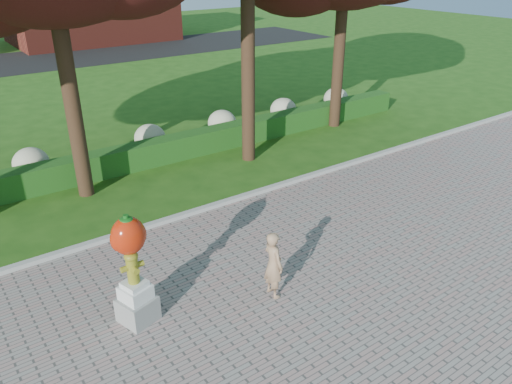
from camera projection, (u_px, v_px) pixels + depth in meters
ground at (260, 265)px, 11.43m from camera, size 100.00×100.00×0.00m
walkway at (398, 372)px, 8.49m from camera, size 40.00×14.00×0.04m
curb at (196, 212)px, 13.60m from camera, size 40.00×0.18×0.15m
lawn_hedge at (135, 157)px, 16.39m from camera, size 24.00×0.70×0.80m
hydrangea_row at (139, 141)px, 17.36m from camera, size 20.10×1.10×0.99m
street at (4, 64)px, 31.95m from camera, size 50.00×8.00×0.02m
hydrant_sculpture at (132, 267)px, 9.14m from camera, size 0.77×0.77×2.30m
woman at (273, 264)px, 10.07m from camera, size 0.38×0.56×1.47m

